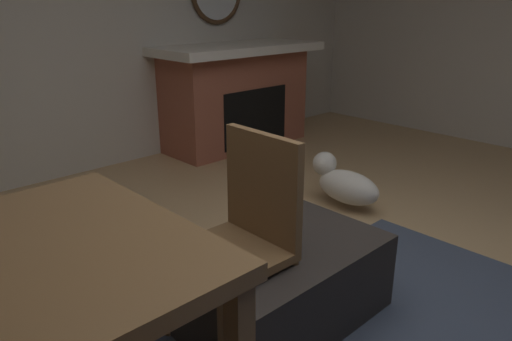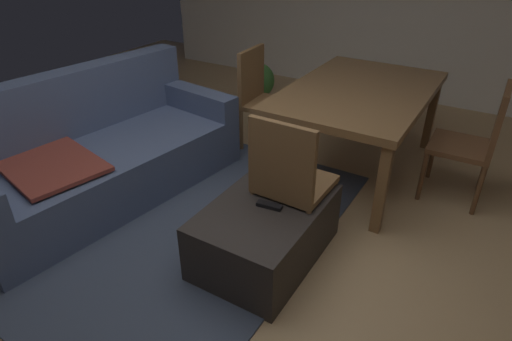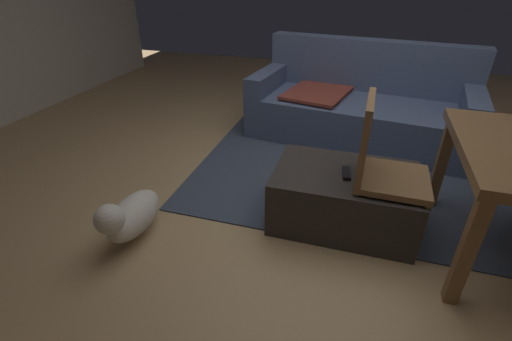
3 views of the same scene
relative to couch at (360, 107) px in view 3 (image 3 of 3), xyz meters
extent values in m
plane|color=tan|center=(-0.18, -1.24, -0.32)|extent=(8.84, 8.84, 0.00)
cube|color=#3D475B|center=(-0.01, -0.80, -0.31)|extent=(2.60, 2.00, 0.01)
cube|color=#4C5B7F|center=(0.00, -0.07, -0.11)|extent=(2.23, 1.21, 0.42)
cube|color=#4C5B7F|center=(0.04, 0.30, 0.36)|extent=(2.13, 0.47, 0.51)
cube|color=#4C5B7F|center=(0.96, -0.20, 0.20)|extent=(0.30, 0.96, 0.20)
cube|color=#4C5B7F|center=(-0.97, 0.06, 0.20)|extent=(0.30, 0.96, 0.20)
cube|color=brown|center=(-0.43, -0.02, 0.13)|extent=(0.72, 0.90, 0.03)
cube|color=#2D2826|center=(-0.01, -1.54, -0.12)|extent=(0.95, 0.63, 0.39)
cube|color=black|center=(-0.02, -1.56, 0.09)|extent=(0.07, 0.17, 0.02)
cube|color=brown|center=(0.62, -1.12, 0.02)|extent=(0.07, 0.07, 0.68)
cube|color=brown|center=(0.62, -2.07, 0.02)|extent=(0.07, 0.07, 0.68)
cylinder|color=brown|center=(1.18, -0.57, -0.11)|extent=(0.04, 0.04, 0.41)
cube|color=brown|center=(0.26, -1.59, 0.11)|extent=(0.45, 0.45, 0.04)
cube|color=brown|center=(0.06, -1.59, 0.37)|extent=(0.05, 0.44, 0.48)
cylinder|color=brown|center=(0.46, -1.40, -0.11)|extent=(0.04, 0.04, 0.41)
cylinder|color=brown|center=(0.46, -1.80, -0.11)|extent=(0.04, 0.04, 0.41)
cylinder|color=brown|center=(0.06, -1.39, -0.11)|extent=(0.04, 0.04, 0.41)
cylinder|color=brown|center=(0.06, -1.79, -0.11)|extent=(0.04, 0.04, 0.41)
ellipsoid|color=silver|center=(-1.31, -2.09, -0.15)|extent=(0.25, 0.50, 0.24)
sphere|color=silver|center=(-1.30, -2.32, -0.02)|extent=(0.18, 0.18, 0.18)
camera|label=1|loc=(1.43, -0.20, 1.14)|focal=33.82mm
camera|label=2|loc=(-1.91, -2.61, 1.58)|focal=30.07mm
camera|label=3|loc=(0.01, -3.68, 1.28)|focal=25.32mm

